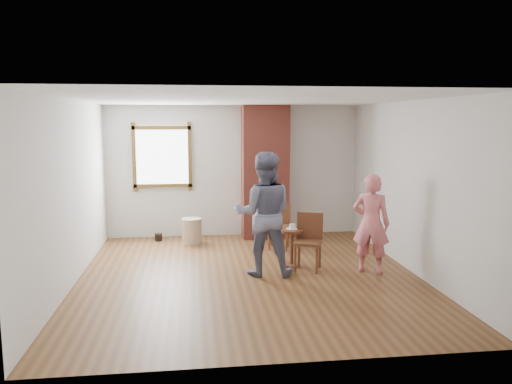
{
  "coord_description": "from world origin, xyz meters",
  "views": [
    {
      "loc": [
        -0.79,
        -7.16,
        2.3
      ],
      "look_at": [
        0.21,
        0.8,
        1.15
      ],
      "focal_mm": 35.0,
      "sensor_mm": 36.0,
      "label": 1
    }
  ],
  "objects_px": {
    "dining_chair_left": "(279,223)",
    "side_table": "(292,241)",
    "man": "(264,214)",
    "person_pink": "(371,224)",
    "dining_chair_right": "(309,238)",
    "stoneware_crock": "(192,231)"
  },
  "relations": [
    {
      "from": "dining_chair_left",
      "to": "side_table",
      "type": "relative_size",
      "value": 1.36
    },
    {
      "from": "dining_chair_right",
      "to": "person_pink",
      "type": "bearing_deg",
      "value": 3.18
    },
    {
      "from": "dining_chair_left",
      "to": "person_pink",
      "type": "xyz_separation_m",
      "value": [
        1.12,
        -1.64,
        0.3
      ]
    },
    {
      "from": "stoneware_crock",
      "to": "man",
      "type": "distance_m",
      "value": 2.42
    },
    {
      "from": "stoneware_crock",
      "to": "side_table",
      "type": "bearing_deg",
      "value": -46.7
    },
    {
      "from": "dining_chair_left",
      "to": "side_table",
      "type": "bearing_deg",
      "value": -73.6
    },
    {
      "from": "side_table",
      "to": "man",
      "type": "relative_size",
      "value": 0.32
    },
    {
      "from": "stoneware_crock",
      "to": "man",
      "type": "bearing_deg",
      "value": -62.29
    },
    {
      "from": "stoneware_crock",
      "to": "dining_chair_right",
      "type": "height_order",
      "value": "dining_chair_right"
    },
    {
      "from": "dining_chair_right",
      "to": "man",
      "type": "relative_size",
      "value": 0.47
    },
    {
      "from": "stoneware_crock",
      "to": "dining_chair_right",
      "type": "distance_m",
      "value": 2.62
    },
    {
      "from": "man",
      "to": "dining_chair_left",
      "type": "bearing_deg",
      "value": -99.81
    },
    {
      "from": "dining_chair_right",
      "to": "person_pink",
      "type": "xyz_separation_m",
      "value": [
        0.89,
        -0.3,
        0.27
      ]
    },
    {
      "from": "stoneware_crock",
      "to": "person_pink",
      "type": "relative_size",
      "value": 0.32
    },
    {
      "from": "side_table",
      "to": "man",
      "type": "xyz_separation_m",
      "value": [
        -0.5,
        -0.38,
        0.52
      ]
    },
    {
      "from": "stoneware_crock",
      "to": "man",
      "type": "height_order",
      "value": "man"
    },
    {
      "from": "dining_chair_left",
      "to": "dining_chair_right",
      "type": "relative_size",
      "value": 0.93
    },
    {
      "from": "man",
      "to": "person_pink",
      "type": "xyz_separation_m",
      "value": [
        1.62,
        -0.12,
        -0.17
      ]
    },
    {
      "from": "person_pink",
      "to": "stoneware_crock",
      "type": "bearing_deg",
      "value": -11.03
    },
    {
      "from": "man",
      "to": "stoneware_crock",
      "type": "bearing_deg",
      "value": -54.01
    },
    {
      "from": "dining_chair_right",
      "to": "side_table",
      "type": "distance_m",
      "value": 0.31
    },
    {
      "from": "stoneware_crock",
      "to": "person_pink",
      "type": "height_order",
      "value": "person_pink"
    }
  ]
}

